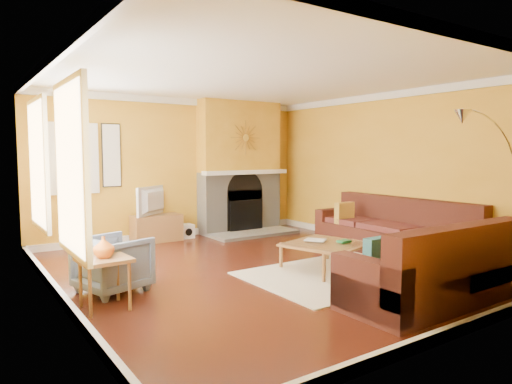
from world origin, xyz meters
TOP-DOWN VIEW (x-y plane):
  - floor at (0.00, 0.00)m, footprint 5.50×6.00m
  - ceiling at (0.00, 0.00)m, footprint 5.50×6.00m
  - wall_back at (0.00, 3.01)m, footprint 5.50×0.02m
  - wall_front at (0.00, -3.01)m, footprint 5.50×0.02m
  - wall_left at (-2.76, 0.00)m, footprint 0.02×6.00m
  - wall_right at (2.76, 0.00)m, footprint 0.02×6.00m
  - baseboard at (0.00, 0.00)m, footprint 5.50×6.00m
  - crown_molding at (0.00, 0.00)m, footprint 5.50×6.00m
  - window_left_near at (-2.72, 1.30)m, footprint 0.06×1.22m
  - window_left_far at (-2.72, -0.60)m, footprint 0.06×1.22m
  - window_back at (-1.90, 2.96)m, footprint 0.82×0.06m
  - wall_art at (-1.25, 2.97)m, footprint 0.34×0.04m
  - fireplace at (1.35, 2.80)m, footprint 1.80×0.40m
  - mantel at (1.35, 2.56)m, footprint 1.92×0.22m
  - hearth at (1.35, 2.25)m, footprint 1.80×0.70m
  - sunburst at (1.35, 2.57)m, footprint 0.70×0.04m
  - rug at (0.62, -0.86)m, footprint 2.40×1.80m
  - sectional_sofa at (1.17, -0.85)m, footprint 3.16×3.71m
  - coffee_table at (0.65, -0.59)m, footprint 1.24×1.24m
  - media_console at (-0.53, 2.72)m, footprint 0.91×0.41m
  - tv at (-0.53, 2.72)m, footprint 0.81×0.65m
  - subwoofer at (0.07, 2.74)m, footprint 0.27×0.27m
  - armchair at (-2.12, 0.11)m, footprint 0.91×0.90m
  - side_table at (-2.37, -0.45)m, footprint 0.53×0.53m
  - vase at (-2.37, -0.45)m, footprint 0.23×0.23m
  - book at (0.50, -0.49)m, footprint 0.33×0.35m
  - arc_lamp at (1.92, -2.20)m, footprint 1.36×0.36m

SIDE VIEW (x-z plane):
  - floor at x=0.00m, z-range -0.02..0.00m
  - rug at x=0.62m, z-range 0.00..0.02m
  - hearth at x=1.35m, z-range 0.00..0.06m
  - baseboard at x=0.00m, z-range 0.00..0.12m
  - subwoofer at x=0.07m, z-range 0.00..0.27m
  - coffee_table at x=0.65m, z-range 0.00..0.39m
  - media_console at x=-0.53m, z-range 0.00..0.50m
  - side_table at x=-2.37m, z-range 0.00..0.55m
  - armchair at x=-2.12m, z-range 0.00..0.67m
  - book at x=0.50m, z-range 0.39..0.42m
  - sectional_sofa at x=1.17m, z-range 0.00..0.90m
  - vase at x=-2.37m, z-range 0.55..0.78m
  - tv at x=-0.53m, z-range 0.50..1.03m
  - arc_lamp at x=1.92m, z-range 0.00..2.14m
  - mantel at x=1.35m, z-range 1.21..1.29m
  - wall_back at x=0.00m, z-range 0.00..2.70m
  - wall_front at x=0.00m, z-range 0.00..2.70m
  - wall_left at x=-2.76m, z-range 0.00..2.70m
  - wall_right at x=2.76m, z-range 0.00..2.70m
  - fireplace at x=1.35m, z-range 0.00..2.70m
  - window_left_near at x=-2.72m, z-range 0.64..2.36m
  - window_left_far at x=-2.72m, z-range 0.64..2.36m
  - window_back at x=-1.90m, z-range 0.94..2.16m
  - wall_art at x=-1.25m, z-range 1.03..2.17m
  - sunburst at x=1.35m, z-range 1.60..2.30m
  - crown_molding at x=0.00m, z-range 2.58..2.70m
  - ceiling at x=0.00m, z-range 2.70..2.72m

